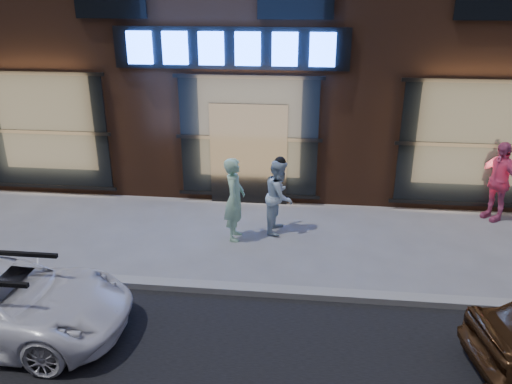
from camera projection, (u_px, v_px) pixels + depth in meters
The scene contains 5 objects.
ground at pixel (220, 291), 8.47m from camera, with size 90.00×90.00×0.00m, color slate.
curb at pixel (220, 288), 8.45m from camera, with size 60.00×0.25×0.12m, color gray.
man_bowtie at pixel (235, 199), 10.01m from camera, with size 0.63×0.41×1.72m, color #A4D8B7.
man_cap at pixel (279, 196), 10.37m from camera, with size 0.77×0.60×1.58m, color silver.
passerby at pixel (498, 181), 10.90m from camera, with size 1.04×0.43×1.78m, color #C4507E.
Camera 1 is at (1.42, -7.14, 4.70)m, focal length 35.00 mm.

